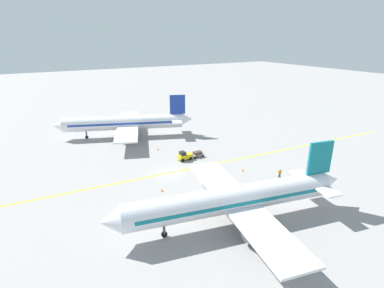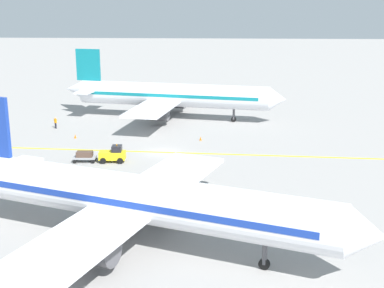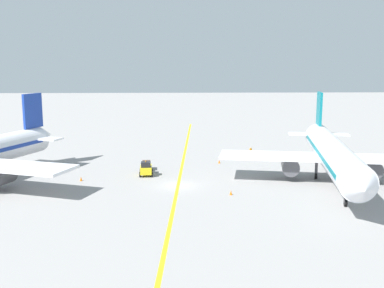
% 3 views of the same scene
% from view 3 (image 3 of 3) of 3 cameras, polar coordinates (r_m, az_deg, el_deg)
% --- Properties ---
extents(ground_plane, '(400.00, 400.00, 0.00)m').
position_cam_3_polar(ground_plane, '(55.38, -1.79, -5.29)').
color(ground_plane, gray).
extents(apron_yellow_centreline, '(7.43, 119.82, 0.01)m').
position_cam_3_polar(apron_yellow_centreline, '(55.38, -1.79, -5.29)').
color(apron_yellow_centreline, yellow).
rests_on(apron_yellow_centreline, ground).
extents(airplane_at_gate, '(28.48, 35.40, 10.60)m').
position_cam_3_polar(airplane_at_gate, '(58.70, 17.34, -1.16)').
color(airplane_at_gate, silver).
rests_on(airplane_at_gate, ground).
extents(baggage_tug_white, '(1.87, 3.07, 2.11)m').
position_cam_3_polar(baggage_tug_white, '(60.52, -5.86, -3.15)').
color(baggage_tug_white, gold).
rests_on(baggage_tug_white, ground).
extents(baggage_cart_trailing, '(1.52, 2.66, 1.24)m').
position_cam_3_polar(baggage_cart_trailing, '(63.77, -5.81, -2.61)').
color(baggage_cart_trailing, gray).
rests_on(baggage_cart_trailing, ground).
extents(ground_crew_worker, '(0.42, 0.46, 1.68)m').
position_cam_3_polar(ground_crew_worker, '(72.73, 7.45, -0.99)').
color(ground_crew_worker, '#23232D').
rests_on(ground_crew_worker, ground).
extents(traffic_cone_near_nose, '(0.32, 0.32, 0.55)m').
position_cam_3_polar(traffic_cone_near_nose, '(59.20, -13.92, -4.31)').
color(traffic_cone_near_nose, orange).
rests_on(traffic_cone_near_nose, ground).
extents(traffic_cone_mid_apron, '(0.32, 0.32, 0.55)m').
position_cam_3_polar(traffic_cone_mid_apron, '(51.49, 4.96, -6.17)').
color(traffic_cone_mid_apron, orange).
rests_on(traffic_cone_mid_apron, ground).
extents(traffic_cone_by_wingtip, '(0.32, 0.32, 0.55)m').
position_cam_3_polar(traffic_cone_by_wingtip, '(67.94, 3.47, -2.23)').
color(traffic_cone_by_wingtip, orange).
rests_on(traffic_cone_by_wingtip, ground).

